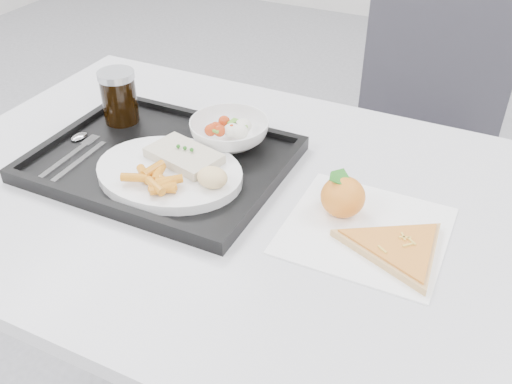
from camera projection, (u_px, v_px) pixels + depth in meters
The scene contains 14 objects.
table at pixel (242, 222), 1.04m from camera, with size 1.20×0.80×0.75m.
chair at pixel (421, 127), 1.62m from camera, with size 0.52×0.52×0.93m.
tray at pixel (162, 161), 1.07m from camera, with size 0.45×0.35×0.03m.
dinner_plate at pixel (169, 173), 1.01m from camera, with size 0.27×0.27×0.02m.
fish_fillet at pixel (184, 155), 1.02m from camera, with size 0.15×0.11×0.03m.
bread_roll at pixel (212, 177), 0.95m from camera, with size 0.06×0.05×0.03m.
salad_bowl at pixel (230, 132), 1.09m from camera, with size 0.15×0.15×0.05m.
cola_glass at pixel (119, 96), 1.15m from camera, with size 0.07×0.07×0.11m.
cutlery at pixel (77, 150), 1.08m from camera, with size 0.08×0.17×0.01m.
napkin at pixel (366, 230), 0.91m from camera, with size 0.25×0.24×0.00m.
tangerine at pixel (343, 197), 0.93m from camera, with size 0.10×0.10×0.07m.
pizza_slice at pixel (398, 248), 0.86m from camera, with size 0.23×0.23×0.02m.
carrot_pile at pixel (156, 180), 0.95m from camera, with size 0.10×0.08×0.02m.
salad_contents at pixel (230, 129), 1.08m from camera, with size 0.08×0.07×0.03m.
Camera 1 is at (0.38, -0.42, 1.33)m, focal length 40.00 mm.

